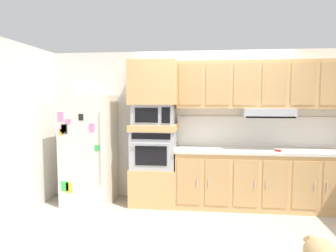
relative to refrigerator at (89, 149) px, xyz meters
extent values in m
plane|color=#B2A899|center=(2.01, -0.68, -0.88)|extent=(9.60, 9.60, 0.00)
cube|color=silver|center=(2.01, 0.43, 0.37)|extent=(6.20, 0.12, 2.50)
cube|color=silver|center=(-0.79, -0.68, 0.37)|extent=(0.12, 7.10, 2.50)
cube|color=silver|center=(0.00, 0.00, 0.00)|extent=(0.76, 0.70, 1.76)
cylinder|color=silver|center=(0.33, -0.37, 0.10)|extent=(0.02, 0.02, 1.10)
cube|color=black|center=(0.02, -0.35, 0.55)|extent=(0.07, 0.01, 0.10)
cube|color=gold|center=(-0.20, -0.35, -0.54)|extent=(0.10, 0.01, 0.16)
cube|color=pink|center=(-0.19, -0.35, 0.48)|extent=(0.09, 0.01, 0.07)
cube|color=orange|center=(-0.30, -0.35, 0.33)|extent=(0.07, 0.01, 0.08)
cube|color=pink|center=(0.18, -0.35, 0.39)|extent=(0.09, 0.01, 0.13)
cube|color=pink|center=(-0.30, -0.35, 0.56)|extent=(0.09, 0.01, 0.15)
cube|color=green|center=(0.26, -0.35, 0.08)|extent=(0.07, 0.01, 0.09)
cube|color=pink|center=(-0.27, -0.35, 0.38)|extent=(0.10, 0.01, 0.11)
cube|color=green|center=(-0.27, -0.35, -0.52)|extent=(0.12, 0.01, 0.15)
cube|color=black|center=(-0.25, -0.35, 0.37)|extent=(0.09, 0.01, 0.14)
cube|color=tan|center=(1.07, 0.07, -0.58)|extent=(0.74, 0.62, 0.60)
cube|color=#A8AAAF|center=(1.07, 0.07, 0.02)|extent=(0.70, 0.58, 0.60)
cube|color=black|center=(1.07, -0.23, -0.04)|extent=(0.49, 0.01, 0.30)
cube|color=black|center=(1.07, -0.23, 0.26)|extent=(0.59, 0.01, 0.09)
cylinder|color=#A8AAAF|center=(1.07, -0.25, 0.15)|extent=(0.56, 0.02, 0.02)
cube|color=tan|center=(1.07, 0.07, 0.37)|extent=(0.74, 0.62, 0.10)
cube|color=#A8AAAF|center=(1.07, 0.07, 0.58)|extent=(0.64, 0.53, 0.32)
cube|color=black|center=(0.99, -0.20, 0.58)|extent=(0.35, 0.01, 0.22)
cube|color=black|center=(1.29, -0.20, 0.58)|extent=(0.13, 0.01, 0.24)
cube|color=tan|center=(1.07, 0.07, 1.08)|extent=(0.74, 0.62, 0.68)
cube|color=tan|center=(2.91, 0.07, -0.44)|extent=(2.95, 0.60, 0.88)
cube|color=tan|center=(1.65, -0.24, -0.42)|extent=(0.35, 0.01, 0.70)
cylinder|color=#BCBCC1|center=(1.77, -0.25, -0.42)|extent=(0.01, 0.01, 0.12)
cube|color=tan|center=(2.07, -0.24, -0.42)|extent=(0.35, 0.01, 0.70)
cylinder|color=#BCBCC1|center=(1.94, -0.25, -0.42)|extent=(0.01, 0.01, 0.12)
cube|color=tan|center=(2.49, -0.24, -0.42)|extent=(0.35, 0.01, 0.70)
cylinder|color=#BCBCC1|center=(2.62, -0.25, -0.42)|extent=(0.01, 0.01, 0.12)
cube|color=tan|center=(2.91, -0.24, -0.42)|extent=(0.35, 0.01, 0.70)
cylinder|color=#BCBCC1|center=(2.79, -0.25, -0.42)|extent=(0.01, 0.01, 0.12)
cube|color=tan|center=(3.33, -0.24, -0.42)|extent=(0.35, 0.01, 0.70)
cylinder|color=#BCBCC1|center=(3.46, -0.25, -0.42)|extent=(0.01, 0.01, 0.12)
cube|color=tan|center=(3.76, -0.24, -0.42)|extent=(0.35, 0.01, 0.70)
cylinder|color=#BCBCC1|center=(3.63, -0.25, -0.42)|extent=(0.01, 0.01, 0.12)
cube|color=beige|center=(2.91, 0.07, 0.02)|extent=(2.99, 0.64, 0.04)
cube|color=silver|center=(2.91, 0.36, 0.29)|extent=(2.99, 0.02, 0.50)
cube|color=tan|center=(2.91, 0.20, 1.05)|extent=(2.95, 0.34, 0.74)
cube|color=#A8AAAF|center=(2.85, 0.13, 0.61)|extent=(0.76, 0.48, 0.14)
cube|color=black|center=(2.85, -0.09, 0.55)|extent=(0.72, 0.04, 0.02)
cube|color=tan|center=(1.65, 0.02, 1.05)|extent=(0.35, 0.01, 0.63)
cube|color=tan|center=(2.07, 0.02, 1.05)|extent=(0.35, 0.01, 0.63)
cube|color=tan|center=(2.49, 0.02, 1.05)|extent=(0.35, 0.01, 0.63)
cube|color=tan|center=(2.91, 0.02, 1.05)|extent=(0.35, 0.01, 0.63)
cube|color=tan|center=(3.33, 0.02, 1.05)|extent=(0.35, 0.01, 0.63)
cube|color=tan|center=(3.76, 0.02, 1.05)|extent=(0.35, 0.01, 0.63)
cylinder|color=red|center=(2.97, -0.07, 0.05)|extent=(0.09, 0.09, 0.03)
cylinder|color=silver|center=(3.05, 0.00, 0.05)|extent=(0.09, 0.09, 0.01)
cylinder|color=tan|center=(2.83, -1.89, -0.46)|extent=(0.05, 0.16, 0.13)
camera|label=1|loc=(1.85, -4.73, 0.82)|focal=32.43mm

